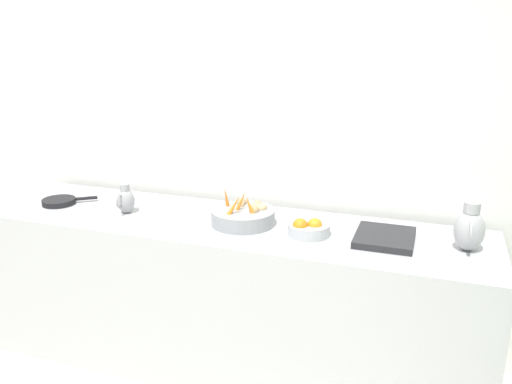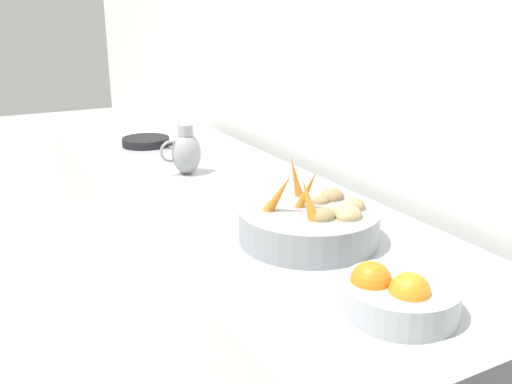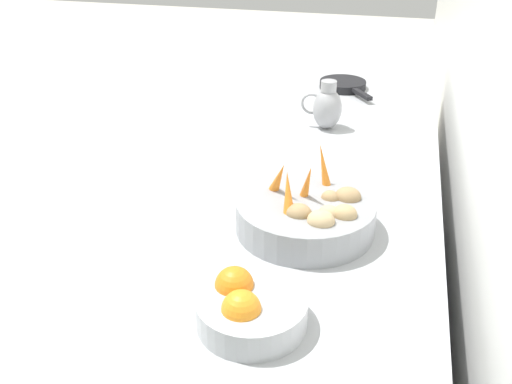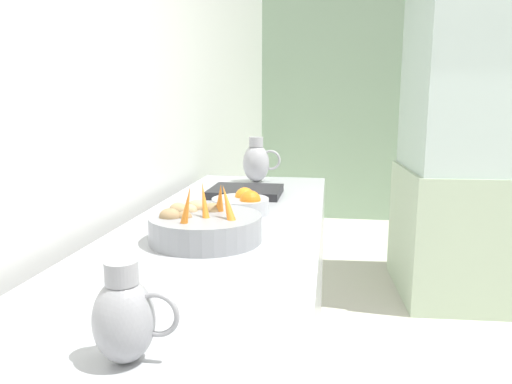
# 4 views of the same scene
# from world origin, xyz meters

# --- Properties ---
(prep_counter) EXTENTS (0.72, 3.01, 0.93)m
(prep_counter) POSITION_xyz_m (-1.48, 0.16, 0.47)
(prep_counter) COLOR #ADAFB5
(prep_counter) RESTS_ON ground_plane
(vegetable_colander) EXTENTS (0.36, 0.36, 0.20)m
(vegetable_colander) POSITION_xyz_m (-1.49, 0.28, 0.98)
(vegetable_colander) COLOR gray
(vegetable_colander) RESTS_ON prep_counter
(orange_bowl) EXTENTS (0.23, 0.23, 0.10)m
(orange_bowl) POSITION_xyz_m (-1.44, 0.67, 0.97)
(orange_bowl) COLOR #ADAFB5
(orange_bowl) RESTS_ON prep_counter
(metal_pitcher_short) EXTENTS (0.15, 0.11, 0.18)m
(metal_pitcher_short) POSITION_xyz_m (-1.43, -0.46, 1.02)
(metal_pitcher_short) COLOR #939399
(metal_pitcher_short) RESTS_ON prep_counter
(skillet_on_counter) EXTENTS (0.25, 0.30, 0.03)m
(skillet_on_counter) POSITION_xyz_m (-1.44, -0.95, 0.95)
(skillet_on_counter) COLOR black
(skillet_on_counter) RESTS_ON prep_counter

